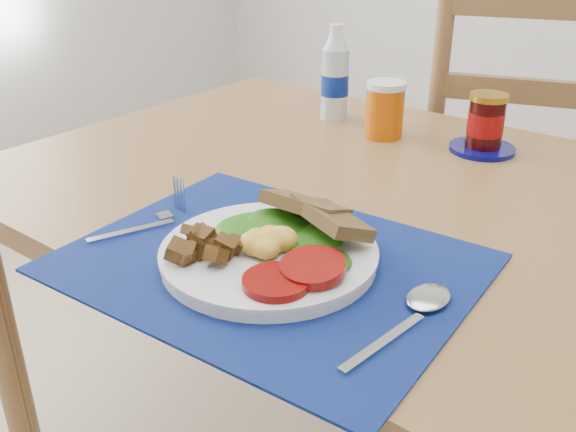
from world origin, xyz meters
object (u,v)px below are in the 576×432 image
Objects in this scene: chair_far at (520,146)px; jam_on_saucer at (485,126)px; breakfast_plate at (264,248)px; juice_glass at (385,111)px; water_bottle at (335,78)px.

jam_on_saucer is (0.06, -0.43, 0.17)m from chair_far.
juice_glass reaches higher than breakfast_plate.
water_bottle is (-0.27, -0.44, 0.21)m from chair_far.
juice_glass is (-0.14, 0.54, 0.03)m from breakfast_plate.
breakfast_plate is at bearing -95.07° from jam_on_saucer.
water_bottle is 0.16m from juice_glass.
chair_far is 6.27× the size of water_bottle.
water_bottle reaches higher than breakfast_plate.
jam_on_saucer is (0.19, 0.04, -0.00)m from juice_glass.
jam_on_saucer is at bearing 92.10° from breakfast_plate.
juice_glass is (0.15, -0.04, -0.04)m from water_bottle.
water_bottle reaches higher than juice_glass.
juice_glass is at bearing -167.70° from jam_on_saucer.
water_bottle is at bearing 165.32° from juice_glass.
juice_glass is 0.86× the size of jam_on_saucer.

